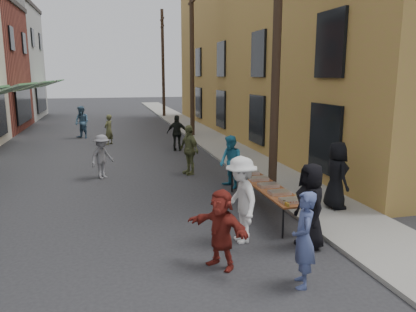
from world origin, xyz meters
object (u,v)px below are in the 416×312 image
catering_tray_sausage (291,200)px  utility_pole_near (277,43)px  server (336,175)px  guest_front_a (310,206)px  guest_front_c (231,162)px  utility_pole_mid (192,59)px  serving_table (264,185)px  utility_pole_far (163,64)px

catering_tray_sausage → utility_pole_near: bearing=73.9°
server → utility_pole_near: bearing=24.5°
guest_front_a → guest_front_c: (-0.24, 4.81, -0.06)m
utility_pole_mid → serving_table: 14.20m
utility_pole_mid → guest_front_a: (-0.90, -16.08, -3.59)m
utility_pole_mid → catering_tray_sausage: bearing=-93.6°
serving_table → catering_tray_sausage: catering_tray_sausage is taller
utility_pole_near → catering_tray_sausage: bearing=-106.1°
utility_pole_near → utility_pole_far: bearing=90.0°
guest_front_a → guest_front_c: guest_front_a is taller
utility_pole_mid → catering_tray_sausage: size_ratio=18.00×
utility_pole_mid → server: (0.88, -14.16, -3.51)m
serving_table → guest_front_c: bearing=94.5°
utility_pole_mid → guest_front_c: (-1.14, -11.27, -3.65)m
utility_pole_mid → guest_front_c: 11.90m
guest_front_c → utility_pole_far: bearing=161.5°
serving_table → guest_front_c: 2.39m
server → utility_pole_mid: bearing=5.9°
serving_table → catering_tray_sausage: (-0.00, -1.65, 0.08)m
serving_table → guest_front_c: size_ratio=2.35×
guest_front_a → guest_front_c: 4.82m
utility_pole_mid → guest_front_c: bearing=-95.8°
utility_pole_far → server: bearing=-88.1°
guest_front_a → server: 2.62m
server → guest_front_c: bearing=37.3°
utility_pole_far → serving_table: utility_pole_far is taller
catering_tray_sausage → guest_front_a: size_ratio=0.28×
utility_pole_far → serving_table: bearing=-92.1°
server → guest_front_a: bearing=139.6°
serving_table → utility_pole_near: bearing=60.0°
utility_pole_near → guest_front_c: 3.89m
utility_pole_near → serving_table: (-0.95, -1.65, -3.79)m
utility_pole_near → server: utility_pole_near is taller
utility_pole_near → guest_front_c: utility_pole_near is taller
catering_tray_sausage → guest_front_c: guest_front_c is taller
utility_pole_mid → guest_front_c: size_ratio=5.29×
utility_pole_far → catering_tray_sausage: (-0.95, -27.30, -3.71)m
utility_pole_mid → serving_table: utility_pole_mid is taller
catering_tray_sausage → guest_front_a: 0.79m
utility_pole_near → server: bearing=-67.9°
utility_pole_far → guest_front_c: size_ratio=5.29×
utility_pole_near → utility_pole_mid: size_ratio=1.00×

